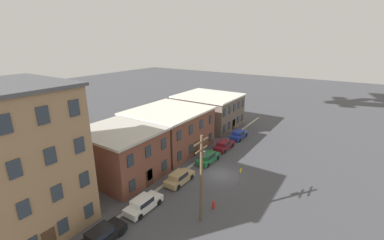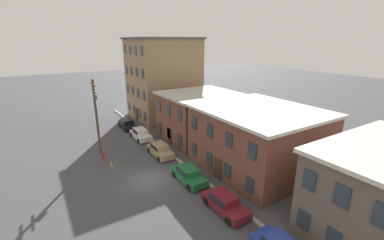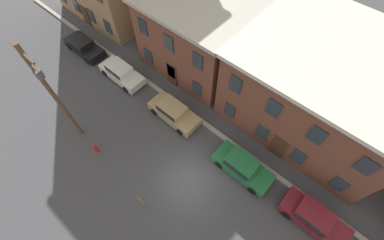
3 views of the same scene
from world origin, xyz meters
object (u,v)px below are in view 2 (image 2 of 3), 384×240
(car_maroon, at_px, (225,202))
(caution_sign, at_px, (112,169))
(car_tan, at_px, (160,149))
(car_green, at_px, (188,174))
(car_black, at_px, (127,124))
(fire_hydrant, at_px, (103,156))
(utility_pole, at_px, (96,113))
(car_white, at_px, (141,134))

(car_maroon, height_order, caution_sign, caution_sign)
(car_tan, distance_m, car_green, 6.92)
(car_black, distance_m, fire_hydrant, 11.41)
(car_green, bearing_deg, car_black, 179.89)
(utility_pole, bearing_deg, car_black, 141.54)
(car_green, height_order, caution_sign, caution_sign)
(car_green, bearing_deg, car_white, 179.30)
(utility_pole, height_order, fire_hydrant, utility_pole)
(caution_sign, bearing_deg, fire_hydrant, 175.53)
(car_white, relative_size, car_maroon, 1.00)
(car_black, relative_size, caution_sign, 1.75)
(car_white, bearing_deg, car_maroon, -0.06)
(car_black, relative_size, car_tan, 1.00)
(fire_hydrant, bearing_deg, car_white, 124.45)
(car_black, height_order, car_white, same)
(car_white, height_order, fire_hydrant, car_white)
(car_maroon, xyz_separation_m, utility_pole, (-16.96, -5.98, 4.38))
(car_black, xyz_separation_m, caution_sign, (15.55, -6.51, 0.91))
(car_white, distance_m, car_maroon, 18.92)
(car_black, distance_m, utility_pole, 10.40)
(fire_hydrant, bearing_deg, utility_pole, 175.56)
(car_black, bearing_deg, fire_hydrant, -32.02)
(car_black, distance_m, car_maroon, 24.35)
(car_tan, distance_m, fire_hydrant, 6.56)
(car_green, relative_size, caution_sign, 1.75)
(fire_hydrant, bearing_deg, caution_sign, -4.47)
(car_white, height_order, car_maroon, same)
(car_tan, bearing_deg, car_green, -1.28)
(car_white, distance_m, car_tan, 6.47)
(car_maroon, distance_m, utility_pole, 18.51)
(car_green, relative_size, car_maroon, 1.00)
(car_maroon, height_order, fire_hydrant, car_maroon)
(car_green, bearing_deg, car_tan, 178.72)
(caution_sign, height_order, utility_pole, utility_pole)
(car_black, bearing_deg, car_tan, 0.57)
(car_green, xyz_separation_m, car_maroon, (5.53, 0.14, 0.00))
(caution_sign, height_order, fire_hydrant, caution_sign)
(car_tan, height_order, caution_sign, caution_sign)
(car_white, bearing_deg, utility_pole, -71.95)
(caution_sign, bearing_deg, car_green, 63.18)
(car_tan, relative_size, utility_pole, 0.48)
(caution_sign, bearing_deg, car_tan, 118.83)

